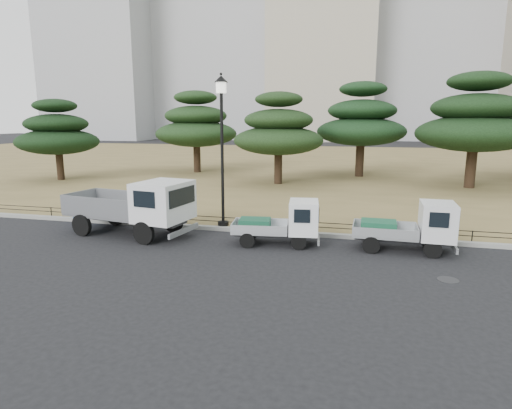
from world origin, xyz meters
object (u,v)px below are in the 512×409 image
(truck_large, at_px, (135,205))
(truck_kei_rear, at_px, (411,227))
(tarp_pile, at_px, (96,207))
(street_lamp, at_px, (222,126))
(truck_kei_front, at_px, (283,223))

(truck_large, height_order, truck_kei_rear, truck_large)
(truck_large, bearing_deg, truck_kei_rear, 11.54)
(tarp_pile, bearing_deg, truck_kei_rear, -7.14)
(truck_kei_rear, relative_size, street_lamp, 0.56)
(truck_kei_rear, bearing_deg, truck_kei_front, -174.88)
(truck_large, xyz_separation_m, tarp_pile, (-3.17, 2.07, -0.66))
(street_lamp, bearing_deg, truck_large, -149.95)
(truck_kei_front, height_order, truck_kei_rear, truck_kei_rear)
(truck_kei_rear, bearing_deg, truck_large, -176.41)
(truck_kei_front, bearing_deg, tarp_pile, 160.89)
(street_lamp, relative_size, tarp_pile, 3.42)
(truck_kei_rear, bearing_deg, tarp_pile, 174.44)
(truck_large, xyz_separation_m, street_lamp, (3.08, 1.78, 3.04))
(street_lamp, bearing_deg, truck_kei_front, -30.76)
(tarp_pile, bearing_deg, truck_kei_front, -12.30)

